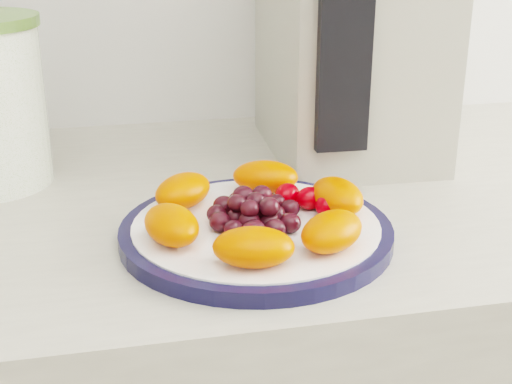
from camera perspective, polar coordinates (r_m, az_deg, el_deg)
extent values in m
cylinder|color=black|center=(0.69, 0.00, -3.26)|extent=(0.27, 0.27, 0.01)
cylinder|color=white|center=(0.69, 0.00, -3.19)|extent=(0.24, 0.24, 0.02)
cube|color=#A19E8D|center=(0.93, 7.49, 13.37)|extent=(0.20, 0.28, 0.34)
cube|color=black|center=(0.78, 7.12, 12.23)|extent=(0.06, 0.02, 0.25)
ellipsoid|color=#FF3F00|center=(0.72, 6.52, -0.32)|extent=(0.06, 0.08, 0.03)
ellipsoid|color=#FF3F00|center=(0.76, 0.76, 1.24)|extent=(0.08, 0.07, 0.03)
ellipsoid|color=#FF3F00|center=(0.73, -5.86, 0.10)|extent=(0.08, 0.08, 0.03)
ellipsoid|color=#FF3F00|center=(0.65, -6.78, -2.62)|extent=(0.06, 0.08, 0.03)
ellipsoid|color=#FF3F00|center=(0.61, -0.19, -4.44)|extent=(0.08, 0.06, 0.03)
ellipsoid|color=#FF3F00|center=(0.64, 6.09, -3.14)|extent=(0.08, 0.08, 0.03)
ellipsoid|color=black|center=(0.69, 0.00, -1.81)|extent=(0.02, 0.02, 0.02)
ellipsoid|color=black|center=(0.69, 1.58, -1.75)|extent=(0.02, 0.02, 0.02)
ellipsoid|color=black|center=(0.70, 0.49, -1.21)|extent=(0.02, 0.02, 0.02)
ellipsoid|color=black|center=(0.70, -1.07, -1.40)|extent=(0.02, 0.02, 0.02)
ellipsoid|color=black|center=(0.68, -1.60, -2.03)|extent=(0.02, 0.02, 0.02)
ellipsoid|color=black|center=(0.67, -0.51, -2.40)|extent=(0.02, 0.02, 0.02)
ellipsoid|color=black|center=(0.67, 1.11, -2.38)|extent=(0.02, 0.02, 0.02)
ellipsoid|color=black|center=(0.70, 2.76, -1.31)|extent=(0.02, 0.02, 0.02)
ellipsoid|color=black|center=(0.72, 1.65, -0.86)|extent=(0.02, 0.02, 0.02)
ellipsoid|color=black|center=(0.72, 0.15, -0.67)|extent=(0.02, 0.02, 0.02)
ellipsoid|color=black|center=(0.72, -1.38, -0.71)|extent=(0.02, 0.02, 0.02)
ellipsoid|color=black|center=(0.71, -2.59, -1.11)|extent=(0.02, 0.02, 0.02)
ellipsoid|color=black|center=(0.69, -3.16, -1.78)|extent=(0.02, 0.02, 0.02)
ellipsoid|color=black|center=(0.67, -2.89, -2.40)|extent=(0.02, 0.02, 0.02)
ellipsoid|color=black|center=(0.66, -1.80, -2.99)|extent=(0.02, 0.02, 0.02)
ellipsoid|color=black|center=(0.65, -0.17, -3.08)|extent=(0.02, 0.02, 0.02)
ellipsoid|color=black|center=(0.66, 1.51, -2.99)|extent=(0.02, 0.02, 0.02)
ellipsoid|color=black|center=(0.67, 2.74, -2.50)|extent=(0.02, 0.02, 0.02)
ellipsoid|color=black|center=(0.68, 0.00, -0.76)|extent=(0.02, 0.02, 0.02)
ellipsoid|color=black|center=(0.70, 0.47, -0.21)|extent=(0.02, 0.02, 0.02)
ellipsoid|color=black|center=(0.69, -1.02, -0.31)|extent=(0.02, 0.02, 0.02)
ellipsoid|color=black|center=(0.68, -1.53, -0.90)|extent=(0.02, 0.02, 0.02)
ellipsoid|color=black|center=(0.67, -0.49, -1.35)|extent=(0.02, 0.02, 0.02)
ellipsoid|color=black|center=(0.67, 1.06, -1.20)|extent=(0.02, 0.02, 0.02)
ellipsoid|color=#DD0006|center=(0.72, 4.36, -0.49)|extent=(0.03, 0.03, 0.02)
ellipsoid|color=#DD0006|center=(0.74, 6.21, -0.15)|extent=(0.04, 0.03, 0.02)
ellipsoid|color=#DD0006|center=(0.71, 5.82, -1.08)|extent=(0.04, 0.04, 0.02)
ellipsoid|color=#DD0006|center=(0.73, 2.51, -0.21)|extent=(0.04, 0.04, 0.02)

